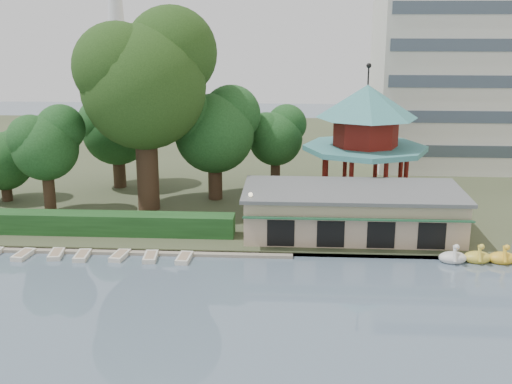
# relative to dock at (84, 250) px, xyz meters

# --- Properties ---
(ground_plane) EXTENTS (220.00, 220.00, 0.00)m
(ground_plane) POSITION_rel_dock_xyz_m (12.00, -17.20, -0.12)
(ground_plane) COLOR slate
(ground_plane) RESTS_ON ground
(shore) EXTENTS (220.00, 70.00, 0.40)m
(shore) POSITION_rel_dock_xyz_m (12.00, 34.80, 0.08)
(shore) COLOR #424930
(shore) RESTS_ON ground
(embankment) EXTENTS (220.00, 0.60, 0.30)m
(embankment) POSITION_rel_dock_xyz_m (12.00, 0.10, 0.03)
(embankment) COLOR gray
(embankment) RESTS_ON ground
(dock) EXTENTS (34.00, 1.60, 0.24)m
(dock) POSITION_rel_dock_xyz_m (0.00, 0.00, 0.00)
(dock) COLOR gray
(dock) RESTS_ON ground
(boathouse) EXTENTS (18.60, 9.39, 3.90)m
(boathouse) POSITION_rel_dock_xyz_m (22.00, 4.77, 2.25)
(boathouse) COLOR tan
(boathouse) RESTS_ON shore
(pavilion) EXTENTS (12.40, 12.40, 13.50)m
(pavilion) POSITION_rel_dock_xyz_m (24.00, 14.80, 7.36)
(pavilion) COLOR tan
(pavilion) RESTS_ON shore
(hedge) EXTENTS (30.00, 2.00, 1.80)m
(hedge) POSITION_rel_dock_xyz_m (-3.00, 3.30, 1.18)
(hedge) COLOR #1E4B1F
(hedge) RESTS_ON shore
(lamp_post) EXTENTS (0.36, 0.36, 4.28)m
(lamp_post) POSITION_rel_dock_xyz_m (13.50, 1.80, 3.22)
(lamp_post) COLOR black
(lamp_post) RESTS_ON shore
(big_tree) EXTENTS (12.78, 11.91, 19.15)m
(big_tree) POSITION_rel_dock_xyz_m (3.16, 10.99, 13.01)
(big_tree) COLOR #3A281C
(big_tree) RESTS_ON shore
(small_trees) EXTENTS (38.84, 16.96, 11.50)m
(small_trees) POSITION_rel_dock_xyz_m (0.49, 14.96, 6.79)
(small_trees) COLOR #3A281C
(small_trees) RESTS_ON shore
(moored_rowboats) EXTENTS (24.54, 2.70, 0.36)m
(moored_rowboats) POSITION_rel_dock_xyz_m (-3.18, -1.44, 0.06)
(moored_rowboats) COLOR silver
(moored_rowboats) RESTS_ON ground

